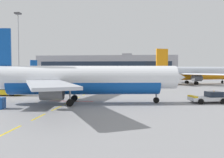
{
  "coord_description": "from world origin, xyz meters",
  "views": [
    {
      "loc": [
        29.78,
        -18.57,
        5.81
      ],
      "look_at": [
        25.45,
        20.31,
        4.03
      ],
      "focal_mm": 38.1,
      "sensor_mm": 36.0,
      "label": 1
    }
  ],
  "objects": [
    {
      "name": "pushback_tug",
      "position": [
        41.59,
        22.64,
        0.9
      ],
      "size": [
        6.47,
        4.17,
        2.08
      ],
      "color": "silver",
      "rests_on": "ground"
    },
    {
      "name": "ground",
      "position": [
        40.0,
        40.0,
        0.0
      ],
      "size": [
        400.0,
        400.0,
        0.0
      ],
      "primitive_type": "plane",
      "color": "gray"
    },
    {
      "name": "airliner_mid_left",
      "position": [
        50.29,
        70.96,
        4.05
      ],
      "size": [
        34.25,
        32.54,
        12.51
      ],
      "color": "silver",
      "rests_on": "ground"
    },
    {
      "name": "airliner_foreground",
      "position": [
        20.41,
        19.47,
        3.95
      ],
      "size": [
        34.78,
        34.25,
        12.2
      ],
      "color": "white",
      "rests_on": "ground"
    },
    {
      "name": "apron_paint_markings",
      "position": [
        18.0,
        36.28,
        0.0
      ],
      "size": [
        8.0,
        92.4,
        0.01
      ],
      "color": "yellow",
      "rests_on": "ground"
    },
    {
      "name": "airliner_far_center",
      "position": [
        -13.32,
        98.53,
        3.14
      ],
      "size": [
        22.66,
        24.57,
        9.7
      ],
      "color": "silver",
      "rests_on": "ground"
    },
    {
      "name": "terminal_satellite",
      "position": [
        10.11,
        131.48,
        6.73
      ],
      "size": [
        83.93,
        24.99,
        15.03
      ],
      "color": "gray",
      "rests_on": "ground"
    },
    {
      "name": "apron_light_mast_near",
      "position": [
        -9.81,
        56.54,
        15.05
      ],
      "size": [
        1.8,
        1.8,
        24.11
      ],
      "color": "slate",
      "rests_on": "ground"
    }
  ]
}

